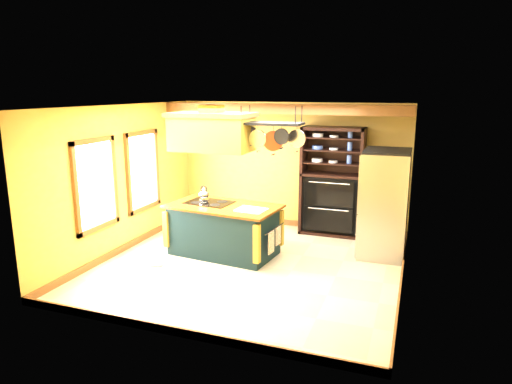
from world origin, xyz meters
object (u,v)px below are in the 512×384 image
Objects in this scene: range_hood at (212,131)px; pot_rack at (272,130)px; hutch at (332,193)px; kitchen_island at (224,229)px; refrigerator at (384,206)px.

pot_rack is (1.10, 0.01, 0.05)m from range_hood.
pot_rack reaches higher than hutch.
pot_rack is at bearing 7.07° from kitchen_island.
hutch is at bearing 138.99° from refrigerator.
refrigerator is at bearing 17.71° from range_hood.
kitchen_island is 1.80m from range_hood.
pot_rack is 2.48m from hutch.
hutch is (1.81, 1.90, -1.39)m from range_hood.
hutch is (-1.11, 0.97, -0.06)m from refrigerator.
pot_rack reaches higher than kitchen_island.
range_hood is 0.78× the size of refrigerator.
refrigerator is 0.85× the size of hutch.
kitchen_island is 1.42× the size of range_hood.
kitchen_island is 1.11× the size of refrigerator.
kitchen_island is 2.52m from hutch.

